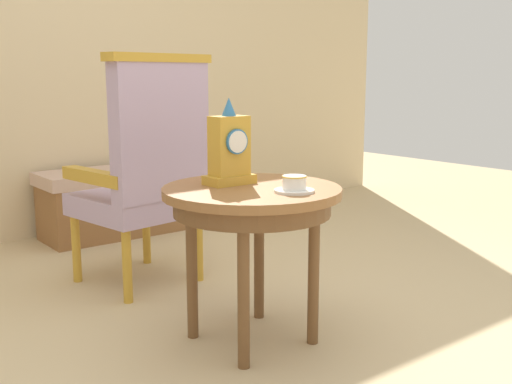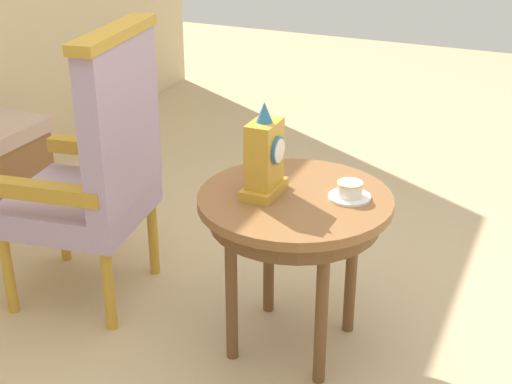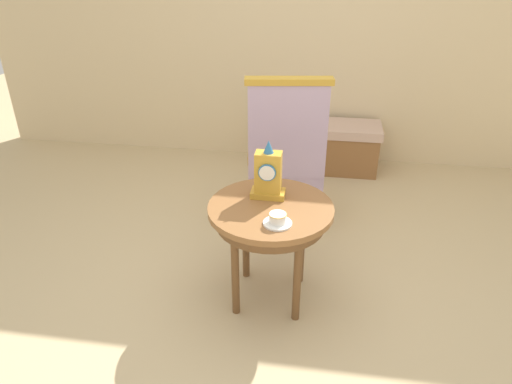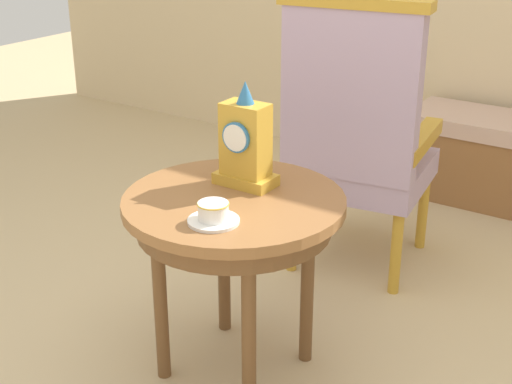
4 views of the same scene
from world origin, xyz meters
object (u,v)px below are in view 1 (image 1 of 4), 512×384
object	(u,v)px
teacup_left	(294,185)
mantel_clock	(229,150)
armchair	(147,169)
window_bench	(113,202)
side_table	(252,207)

from	to	relation	value
teacup_left	mantel_clock	xyz separation A→B (m)	(-0.09, 0.28, 0.11)
armchair	window_bench	size ratio (longest dim) A/B	1.22
mantel_clock	armchair	distance (m)	0.75
teacup_left	armchair	xyz separation A→B (m)	(-0.06, 1.01, -0.06)
armchair	window_bench	xyz separation A→B (m)	(0.30, 1.05, -0.37)
side_table	teacup_left	distance (m)	0.21
mantel_clock	window_bench	bearing A→B (deg)	79.43
mantel_clock	armchair	xyz separation A→B (m)	(0.03, 0.73, -0.16)
teacup_left	window_bench	size ratio (longest dim) A/B	0.16
teacup_left	armchair	world-z (taller)	armchair
window_bench	side_table	bearing A→B (deg)	-99.13
teacup_left	armchair	size ratio (longest dim) A/B	0.13
teacup_left	armchair	distance (m)	1.01
teacup_left	window_bench	distance (m)	2.12
side_table	armchair	xyz separation A→B (m)	(0.00, 0.83, 0.05)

